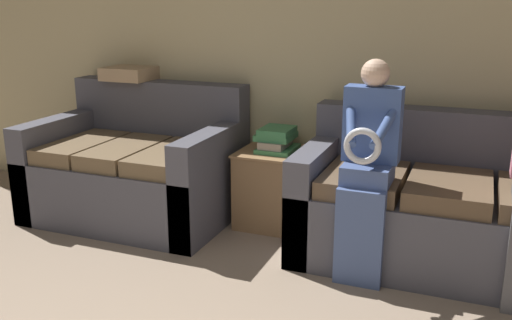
% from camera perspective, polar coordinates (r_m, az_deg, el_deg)
% --- Properties ---
extents(wall_back, '(7.41, 0.06, 2.55)m').
position_cam_1_polar(wall_back, '(4.18, 4.39, 11.56)').
color(wall_back, '#C6B789').
rests_on(wall_back, ground_plane).
extents(couch_main, '(1.81, 0.89, 0.90)m').
position_cam_1_polar(couch_main, '(3.69, 18.64, -4.87)').
color(couch_main, '#4C4C56').
rests_on(couch_main, ground_plane).
extents(couch_side, '(1.44, 0.99, 0.97)m').
position_cam_1_polar(couch_side, '(4.36, -11.72, -1.05)').
color(couch_side, '#4C4C56').
rests_on(couch_side, ground_plane).
extents(child_left_seated, '(0.33, 0.37, 1.26)m').
position_cam_1_polar(child_left_seated, '(3.28, 11.10, -0.33)').
color(child_left_seated, '#475B8E').
rests_on(child_left_seated, ground_plane).
extents(side_shelf, '(0.50, 0.52, 0.55)m').
position_cam_1_polar(side_shelf, '(4.11, 1.99, -2.64)').
color(side_shelf, olive).
rests_on(side_shelf, ground_plane).
extents(book_stack, '(0.27, 0.31, 0.16)m').
position_cam_1_polar(book_stack, '(4.01, 2.07, 2.07)').
color(book_stack, '#3D8451').
rests_on(book_stack, side_shelf).
extents(throw_pillow, '(0.36, 0.36, 0.10)m').
position_cam_1_polar(throw_pillow, '(4.64, -12.40, 8.49)').
color(throw_pillow, tan).
rests_on(throw_pillow, couch_side).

